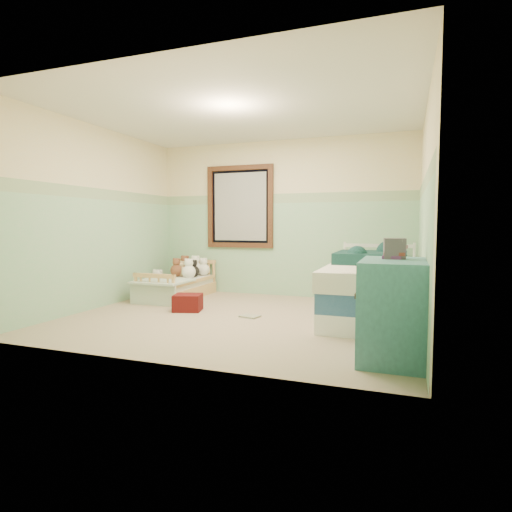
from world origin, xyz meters
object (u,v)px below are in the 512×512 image
(plush_floor_tan, at_px, (151,290))
(red_pillow, at_px, (188,303))
(toddler_bed_frame, at_px, (178,292))
(dresser, at_px, (393,309))
(plush_floor_cream, at_px, (158,286))
(twin_bed_frame, at_px, (372,310))
(floor_book, at_px, (250,316))

(plush_floor_tan, height_order, red_pillow, red_pillow)
(toddler_bed_frame, distance_m, red_pillow, 1.10)
(toddler_bed_frame, xyz_separation_m, dresser, (3.30, -2.05, 0.34))
(toddler_bed_frame, xyz_separation_m, red_pillow, (0.66, -0.88, 0.02))
(plush_floor_cream, height_order, twin_bed_frame, plush_floor_cream)
(plush_floor_cream, bearing_deg, twin_bed_frame, -10.95)
(floor_book, bearing_deg, twin_bed_frame, 30.31)
(dresser, bearing_deg, twin_bed_frame, 100.20)
(plush_floor_cream, height_order, floor_book, plush_floor_cream)
(plush_floor_tan, relative_size, floor_book, 0.96)
(plush_floor_cream, relative_size, twin_bed_frame, 0.14)
(dresser, bearing_deg, floor_book, 147.66)
(twin_bed_frame, relative_size, floor_book, 8.93)
(twin_bed_frame, bearing_deg, dresser, -79.80)
(plush_floor_tan, bearing_deg, floor_book, -22.61)
(toddler_bed_frame, bearing_deg, plush_floor_cream, 161.74)
(plush_floor_tan, height_order, dresser, dresser)
(twin_bed_frame, height_order, floor_book, twin_bed_frame)
(plush_floor_cream, bearing_deg, dresser, -30.26)
(toddler_bed_frame, height_order, twin_bed_frame, twin_bed_frame)
(twin_bed_frame, xyz_separation_m, red_pillow, (-2.36, -0.36, 0.00))
(toddler_bed_frame, bearing_deg, floor_book, -31.20)
(twin_bed_frame, bearing_deg, plush_floor_cream, 169.05)
(plush_floor_tan, distance_m, dresser, 4.19)
(plush_floor_tan, xyz_separation_m, floor_book, (1.99, -0.83, -0.10))
(plush_floor_cream, height_order, red_pillow, plush_floor_cream)
(red_pillow, bearing_deg, toddler_bed_frame, 127.06)
(plush_floor_tan, relative_size, twin_bed_frame, 0.11)
(toddler_bed_frame, relative_size, dresser, 1.62)
(plush_floor_cream, relative_size, floor_book, 1.22)
(red_pillow, relative_size, floor_book, 1.55)
(twin_bed_frame, relative_size, dresser, 2.40)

